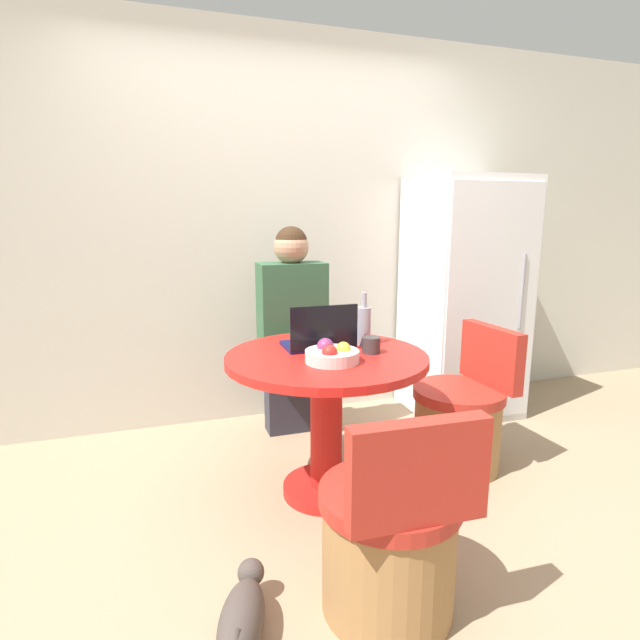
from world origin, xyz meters
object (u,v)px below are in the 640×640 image
at_px(person_seated, 290,325).
at_px(cat, 242,618).
at_px(dining_table, 326,395).
at_px(chair_right_side, 460,421).
at_px(laptop, 320,339).
at_px(bottle, 364,325).
at_px(fruit_bowl, 332,354).
at_px(refrigerator, 464,298).
at_px(chair_near_camera, 391,542).

xyz_separation_m(person_seated, cat, (-0.57, -1.49, -0.65)).
relative_size(dining_table, chair_right_side, 1.23).
distance_m(laptop, cat, 1.27).
bearing_deg(dining_table, bottle, 25.78).
relative_size(fruit_bowl, bottle, 0.91).
distance_m(laptop, bottle, 0.25).
bearing_deg(person_seated, bottle, 111.54).
relative_size(laptop, cat, 0.74).
distance_m(person_seated, cat, 1.72).
bearing_deg(person_seated, cat, 69.23).
bearing_deg(dining_table, laptop, 88.69).
height_order(dining_table, laptop, laptop).
distance_m(refrigerator, cat, 2.54).
distance_m(chair_near_camera, cat, 0.56).
bearing_deg(cat, chair_near_camera, -73.49).
distance_m(fruit_bowl, bottle, 0.37).
bearing_deg(refrigerator, fruit_bowl, -145.11).
height_order(fruit_bowl, cat, fruit_bowl).
height_order(chair_right_side, cat, chair_right_side).
height_order(refrigerator, dining_table, refrigerator).
xyz_separation_m(person_seated, laptop, (-0.00, -0.60, 0.05)).
height_order(chair_near_camera, cat, chair_near_camera).
height_order(fruit_bowl, bottle, bottle).
distance_m(refrigerator, chair_near_camera, 2.15).
xyz_separation_m(dining_table, laptop, (0.00, 0.12, 0.26)).
bearing_deg(person_seated, laptop, 89.53).
height_order(laptop, cat, laptop).
height_order(refrigerator, person_seated, refrigerator).
xyz_separation_m(person_seated, fruit_bowl, (-0.03, -0.85, 0.04)).
bearing_deg(refrigerator, cat, -139.85).
distance_m(fruit_bowl, cat, 1.09).
bearing_deg(bottle, dining_table, -154.22).
height_order(dining_table, chair_right_side, chair_right_side).
xyz_separation_m(refrigerator, cat, (-1.85, -1.56, -0.74)).
relative_size(fruit_bowl, cat, 0.53).
relative_size(chair_right_side, cat, 1.71).
relative_size(refrigerator, fruit_bowl, 6.65).
height_order(laptop, bottle, bottle).
bearing_deg(laptop, chair_near_camera, 87.71).
xyz_separation_m(chair_near_camera, cat, (-0.52, 0.03, -0.19)).
bearing_deg(person_seated, refrigerator, -176.91).
distance_m(chair_near_camera, person_seated, 1.59).
distance_m(dining_table, fruit_bowl, 0.28).
relative_size(chair_right_side, bottle, 2.91).
bearing_deg(dining_table, refrigerator, 31.20).
bearing_deg(chair_right_side, cat, -61.77).
xyz_separation_m(refrigerator, dining_table, (-1.29, -0.78, -0.30)).
distance_m(refrigerator, laptop, 1.45).
bearing_deg(dining_table, person_seated, 89.39).
xyz_separation_m(chair_right_side, person_seated, (-0.80, 0.68, 0.47)).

